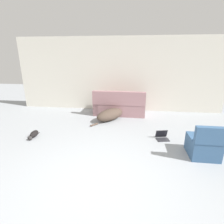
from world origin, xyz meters
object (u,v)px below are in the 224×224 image
Objects in this scene: laptop_open at (162,136)px; side_chair at (204,145)px; dog at (111,114)px; cat at (34,134)px; couch at (119,107)px.

side_chair is at bearing -57.42° from laptop_open.
cat is at bearing 168.15° from dog.
laptop_open is at bearing 95.26° from cat.
laptop_open is (3.38, 0.32, -0.01)m from cat.
dog is 2.44m from cat.
cat is (-2.11, -2.18, -0.21)m from couch.
cat is at bearing 46.97° from couch.
side_chair is (0.74, -0.74, 0.19)m from laptop_open.
laptop_open is (1.51, -1.24, -0.12)m from dog.
dog is 3.65× the size of laptop_open.
dog reaches higher than laptop_open.
laptop_open reaches higher than cat.
couch is 3.69× the size of cat.
cat is at bearing -5.51° from side_chair.
side_chair is at bearing 84.05° from cat.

